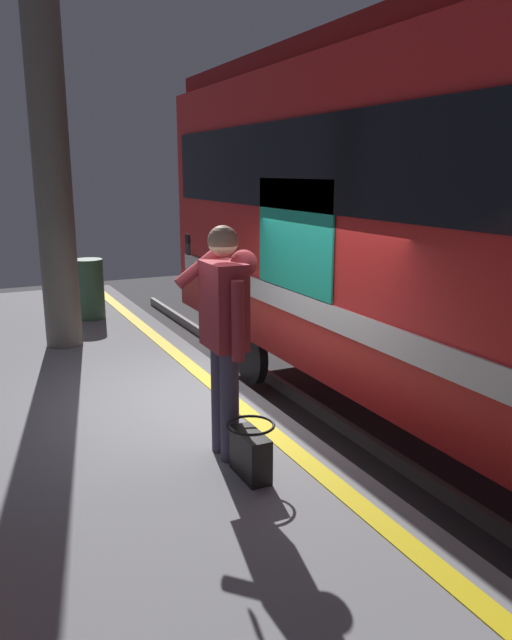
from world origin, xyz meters
name	(u,v)px	position (x,y,z in m)	size (l,w,h in m)	color
ground_plane	(261,481)	(0.00, 0.00, 0.00)	(24.32, 24.32, 0.00)	#3D3D3F
platform	(33,486)	(0.00, 2.13, 0.45)	(13.20, 4.26, 0.90)	gray
safety_line	(233,401)	(0.00, 0.30, 0.90)	(12.94, 0.16, 0.01)	yellow
track_rail_near	(376,447)	(0.00, -1.39, 0.08)	(17.16, 0.08, 0.16)	slate
track_rail_far	(475,424)	(0.00, -2.83, 0.08)	(17.16, 0.08, 0.16)	slate
passenger	(225,324)	(-1.00, 0.79, 1.93)	(0.57, 0.55, 1.75)	#383347
handbag	(250,452)	(-1.39, 0.77, 1.09)	(0.39, 0.35, 0.40)	black
station_column	(52,178)	(2.70, 1.42, 2.93)	(0.44, 0.44, 4.07)	#59544C
trash_bin	(90,289)	(3.98, 0.84, 1.33)	(0.42, 0.42, 0.87)	#2D4C38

